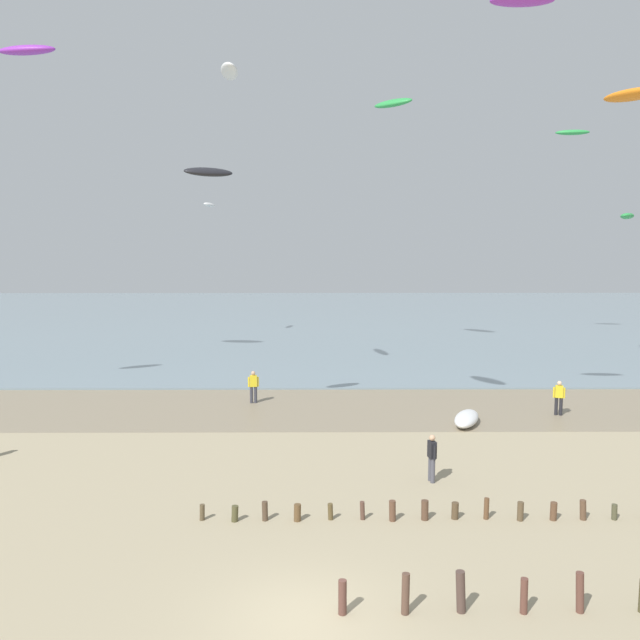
{
  "coord_description": "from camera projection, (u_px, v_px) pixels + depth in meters",
  "views": [
    {
      "loc": [
        0.31,
        -13.92,
        8.48
      ],
      "look_at": [
        0.47,
        10.41,
        5.56
      ],
      "focal_mm": 36.96,
      "sensor_mm": 36.0,
      "label": 1
    }
  ],
  "objects": [
    {
      "name": "ground_plane",
      "position": [
        302.0,
        620.0,
        14.83
      ],
      "size": [
        160.0,
        160.0,
        0.0
      ],
      "primitive_type": "plane",
      "color": "tan"
    },
    {
      "name": "wet_sand_strip",
      "position": [
        310.0,
        408.0,
        33.57
      ],
      "size": [
        120.0,
        8.49,
        0.01
      ],
      "primitive_type": "cube",
      "color": "gray",
      "rests_on": "ground"
    },
    {
      "name": "sea",
      "position": [
        313.0,
        318.0,
        72.53
      ],
      "size": [
        160.0,
        70.0,
        0.1
      ],
      "primitive_type": "cube",
      "color": "gray",
      "rests_on": "ground"
    },
    {
      "name": "groyne_mid",
      "position": [
        444.0,
        511.0,
        20.1
      ],
      "size": [
        14.81,
        0.36,
        0.66
      ],
      "color": "brown",
      "rests_on": "ground"
    },
    {
      "name": "person_nearest_camera",
      "position": [
        559.0,
        397.0,
        32.16
      ],
      "size": [
        0.55,
        0.31,
        1.71
      ],
      "color": "#232328",
      "rests_on": "ground"
    },
    {
      "name": "person_left_flank",
      "position": [
        253.0,
        386.0,
        34.6
      ],
      "size": [
        0.57,
        0.27,
        1.71
      ],
      "color": "#383842",
      "rests_on": "ground"
    },
    {
      "name": "person_right_flank",
      "position": [
        432.0,
        457.0,
        23.24
      ],
      "size": [
        0.29,
        0.56,
        1.71
      ],
      "color": "#4C4C56",
      "rests_on": "ground"
    },
    {
      "name": "grounded_kite",
      "position": [
        466.0,
        419.0,
        30.6
      ],
      "size": [
        1.99,
        3.01,
        0.57
      ],
      "primitive_type": "ellipsoid",
      "rotation": [
        0.0,
        0.0,
        4.34
      ],
      "color": "white",
      "rests_on": "ground"
    },
    {
      "name": "kite_aloft_1",
      "position": [
        209.0,
        205.0,
        55.09
      ],
      "size": [
        1.11,
        2.15,
        0.49
      ],
      "primitive_type": "ellipsoid",
      "rotation": [
        0.28,
        0.0,
        1.37
      ],
      "color": "white"
    },
    {
      "name": "kite_aloft_2",
      "position": [
        393.0,
        103.0,
        46.46
      ],
      "size": [
        3.15,
        3.04,
        0.86
      ],
      "primitive_type": "ellipsoid",
      "rotation": [
        -0.38,
        0.0,
        2.4
      ],
      "color": "green"
    },
    {
      "name": "kite_aloft_3",
      "position": [
        208.0,
        172.0,
        28.68
      ],
      "size": [
        2.32,
        1.7,
        0.58
      ],
      "primitive_type": "ellipsoid",
      "rotation": [
        0.36,
        0.0,
        0.47
      ],
      "color": "black"
    },
    {
      "name": "kite_aloft_4",
      "position": [
        229.0,
        72.0,
        35.11
      ],
      "size": [
        1.65,
        3.13,
        0.87
      ],
      "primitive_type": "ellipsoid",
      "rotation": [
        0.48,
        0.0,
        1.78
      ],
      "color": "white"
    },
    {
      "name": "kite_aloft_5",
      "position": [
        27.0,
        50.0,
        38.54
      ],
      "size": [
        3.74,
        1.78,
        0.79
      ],
      "primitive_type": "ellipsoid",
      "rotation": [
        0.2,
        0.0,
        6.13
      ],
      "color": "purple"
    },
    {
      "name": "kite_aloft_6",
      "position": [
        627.0,
        216.0,
        44.43
      ],
      "size": [
        2.08,
        2.54,
        0.49
      ],
      "primitive_type": "ellipsoid",
      "rotation": [
        -0.12,
        0.0,
        0.98
      ],
      "color": "green"
    },
    {
      "name": "kite_aloft_7",
      "position": [
        573.0,
        132.0,
        52.43
      ],
      "size": [
        2.75,
        1.28,
        0.5
      ],
      "primitive_type": "ellipsoid",
      "rotation": [
        0.1,
        0.0,
        6.13
      ],
      "color": "green"
    },
    {
      "name": "kite_aloft_8",
      "position": [
        633.0,
        95.0,
        33.96
      ],
      "size": [
        2.82,
        3.19,
        0.75
      ],
      "primitive_type": "ellipsoid",
      "rotation": [
        -0.26,
        0.0,
        5.37
      ],
      "color": "orange"
    },
    {
      "name": "kite_aloft_9",
      "position": [
        522.0,
        0.0,
        26.19
      ],
      "size": [
        2.63,
        1.05,
        0.49
      ],
      "primitive_type": "ellipsoid",
      "rotation": [
        0.1,
        0.0,
        3.07
      ],
      "color": "purple"
    }
  ]
}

